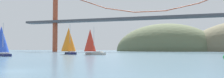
% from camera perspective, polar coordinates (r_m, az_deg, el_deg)
% --- Properties ---
extents(ground_plane, '(360.00, 360.00, 0.00)m').
position_cam_1_polar(ground_plane, '(22.55, -23.36, -7.54)').
color(ground_plane, '#426075').
extents(headland_center, '(66.82, 44.00, 36.93)m').
position_cam_1_polar(headland_center, '(152.40, 13.60, -3.06)').
color(headland_center, '#5B6647').
rests_on(headland_center, ground_plane).
extents(suspension_bridge, '(145.04, 6.00, 38.04)m').
position_cam_1_polar(suspension_bridge, '(114.14, 9.73, 5.71)').
color(suspension_bridge, '#A34228').
rests_on(suspension_bridge, ground_plane).
extents(sailboat_blue_spinnaker, '(8.35, 6.62, 8.76)m').
position_cam_1_polar(sailboat_blue_spinnaker, '(66.38, -26.59, -0.34)').
color(sailboat_blue_spinnaker, '#191E4C').
rests_on(sailboat_blue_spinnaker, ground_plane).
extents(sailboat_orange_sail, '(8.41, 8.56, 10.37)m').
position_cam_1_polar(sailboat_orange_sail, '(77.17, -11.08, -0.29)').
color(sailboat_orange_sail, '#191E4C').
rests_on(sailboat_orange_sail, ground_plane).
extents(sailboat_scarlet_sail, '(7.16, 4.14, 8.70)m').
position_cam_1_polar(sailboat_scarlet_sail, '(69.14, -5.52, -0.64)').
color(sailboat_scarlet_sail, '#B7B2A8').
rests_on(sailboat_scarlet_sail, ground_plane).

